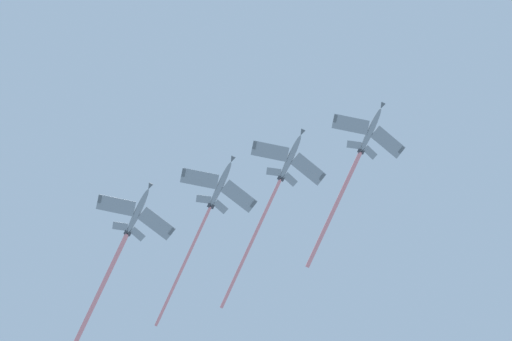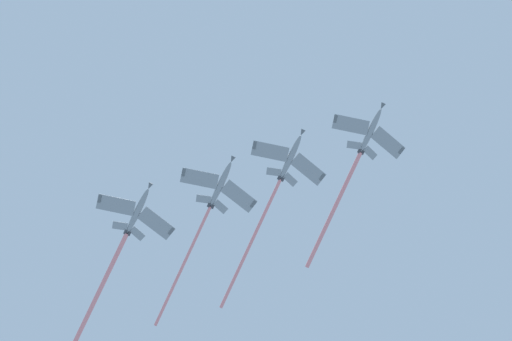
{
  "view_description": "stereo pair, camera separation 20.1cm",
  "coord_description": "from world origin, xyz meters",
  "px_view_note": "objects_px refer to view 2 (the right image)",
  "views": [
    {
      "loc": [
        -40.42,
        -42.16,
        1.58
      ],
      "look_at": [
        -17.18,
        12.36,
        163.41
      ],
      "focal_mm": 49.44,
      "sensor_mm": 36.0,
      "label": 1
    },
    {
      "loc": [
        -40.6,
        -42.08,
        1.58
      ],
      "look_at": [
        -17.18,
        12.36,
        163.41
      ],
      "focal_mm": 49.44,
      "sensor_mm": 36.0,
      "label": 2
    }
  ],
  "objects_px": {
    "jet_lead": "(356,163)",
    "jet_fourth": "(118,252)",
    "jet_second": "(278,185)",
    "jet_third": "(211,206)"
  },
  "relations": [
    {
      "from": "jet_lead",
      "to": "jet_third",
      "type": "height_order",
      "value": "jet_lead"
    },
    {
      "from": "jet_lead",
      "to": "jet_second",
      "type": "relative_size",
      "value": 0.94
    },
    {
      "from": "jet_third",
      "to": "jet_fourth",
      "type": "height_order",
      "value": "jet_third"
    },
    {
      "from": "jet_lead",
      "to": "jet_fourth",
      "type": "height_order",
      "value": "jet_lead"
    },
    {
      "from": "jet_third",
      "to": "jet_second",
      "type": "bearing_deg",
      "value": -37.52
    },
    {
      "from": "jet_third",
      "to": "jet_fourth",
      "type": "bearing_deg",
      "value": 133.25
    },
    {
      "from": "jet_third",
      "to": "jet_fourth",
      "type": "distance_m",
      "value": 24.88
    },
    {
      "from": "jet_lead",
      "to": "jet_second",
      "type": "bearing_deg",
      "value": 143.69
    },
    {
      "from": "jet_lead",
      "to": "jet_fourth",
      "type": "bearing_deg",
      "value": 139.22
    },
    {
      "from": "jet_third",
      "to": "jet_lead",
      "type": "bearing_deg",
      "value": -36.87
    }
  ]
}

